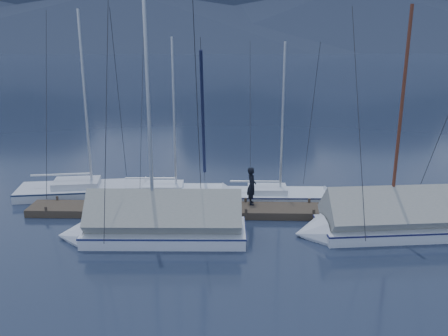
{
  "coord_description": "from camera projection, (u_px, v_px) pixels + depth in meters",
  "views": [
    {
      "loc": [
        0.57,
        -18.41,
        8.03
      ],
      "look_at": [
        0.0,
        2.0,
        2.2
      ],
      "focal_mm": 38.0,
      "sensor_mm": 36.0,
      "label": 1
    }
  ],
  "objects": [
    {
      "name": "sailboat_covered_far",
      "position": [
        150.0,
        227.0,
        19.06
      ],
      "size": [
        7.65,
        3.24,
        10.67
      ],
      "color": "white",
      "rests_on": "ground"
    },
    {
      "name": "sailboat_open_mid",
      "position": [
        185.0,
        194.0,
        24.1
      ],
      "size": [
        6.59,
        2.81,
        8.65
      ],
      "color": "white",
      "rests_on": "ground"
    },
    {
      "name": "person",
      "position": [
        252.0,
        186.0,
        21.91
      ],
      "size": [
        0.47,
        0.67,
        1.77
      ],
      "primitive_type": "imported",
      "rotation": [
        0.0,
        0.0,
        1.64
      ],
      "color": "black",
      "rests_on": "dock"
    },
    {
      "name": "sailboat_covered_near",
      "position": [
        386.0,
        222.0,
        19.55
      ],
      "size": [
        7.96,
        3.46,
        10.06
      ],
      "color": "white",
      "rests_on": "ground"
    },
    {
      "name": "sailboat_open_right",
      "position": [
        289.0,
        197.0,
        23.67
      ],
      "size": [
        6.4,
        2.74,
        8.43
      ],
      "color": "silver",
      "rests_on": "ground"
    },
    {
      "name": "ground",
      "position": [
        223.0,
        231.0,
        19.92
      ],
      "size": [
        1000.0,
        1000.0,
        0.0
      ],
      "primitive_type": "plane",
      "color": "#151D30",
      "rests_on": "ground"
    },
    {
      "name": "mooring_posts",
      "position": [
        213.0,
        207.0,
        21.76
      ],
      "size": [
        15.12,
        1.52,
        0.35
      ],
      "color": "#382D23",
      "rests_on": "ground"
    },
    {
      "name": "dock",
      "position": [
        224.0,
        212.0,
        21.81
      ],
      "size": [
        18.0,
        1.5,
        0.54
      ],
      "color": "#382D23",
      "rests_on": "ground"
    },
    {
      "name": "sailboat_open_left",
      "position": [
        103.0,
        191.0,
        24.47
      ],
      "size": [
        7.82,
        3.49,
        10.04
      ],
      "color": "silver",
      "rests_on": "ground"
    }
  ]
}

